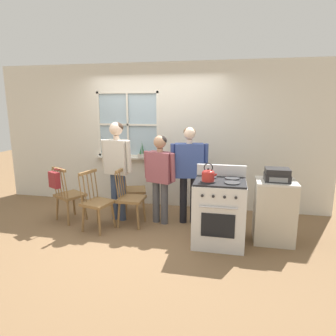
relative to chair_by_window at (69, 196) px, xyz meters
name	(u,v)px	position (x,y,z in m)	size (l,w,h in m)	color
ground_plane	(135,232)	(1.24, -0.25, -0.44)	(16.00, 16.00, 0.00)	brown
wall_back	(158,137)	(1.28, 1.15, 0.89)	(6.40, 0.16, 2.70)	silver
chair_by_window	(69,196)	(0.00, 0.00, 0.00)	(0.56, 0.55, 0.94)	olive
chair_near_wall	(133,190)	(0.95, 0.54, 0.00)	(0.51, 0.53, 0.94)	olive
chair_center_cluster	(130,199)	(1.07, 0.04, 0.00)	(0.41, 0.42, 0.94)	olive
chair_near_stove	(97,203)	(0.62, -0.26, 0.00)	(0.50, 0.51, 0.94)	olive
person_elderly_left	(117,161)	(0.80, 0.22, 0.58)	(0.54, 0.26, 1.66)	#384766
person_teen_center	(160,171)	(1.53, 0.22, 0.45)	(0.57, 0.32, 1.46)	#4C4C51
person_adult_right	(189,166)	(1.99, 0.33, 0.52)	(0.62, 0.30, 1.59)	black
stove	(219,211)	(2.52, -0.34, 0.03)	(0.71, 0.68, 1.08)	silver
kettle	(208,175)	(2.36, -0.47, 0.58)	(0.21, 0.17, 0.25)	red
potted_plant	(142,154)	(0.96, 1.06, 0.58)	(0.15, 0.15, 0.33)	beige
handbag	(55,179)	(-0.11, -0.21, 0.33)	(0.24, 0.25, 0.31)	maroon
side_counter	(274,211)	(3.28, -0.10, 0.01)	(0.55, 0.50, 0.90)	beige
stereo	(277,175)	(3.28, -0.12, 0.55)	(0.34, 0.29, 0.18)	#232326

